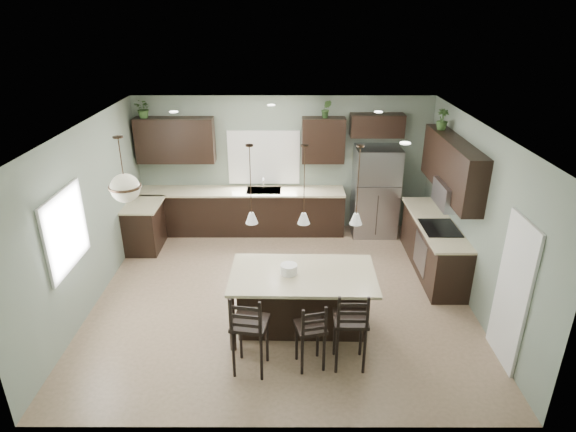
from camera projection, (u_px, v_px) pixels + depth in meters
The scene contains 33 objects.
ground at pixel (282, 295), 7.98m from camera, with size 6.00×6.00×0.00m, color #9E8466.
pantry_door at pixel (512, 293), 6.15m from camera, with size 0.04×0.82×2.04m, color white.
window_back at pixel (264, 157), 9.87m from camera, with size 1.35×0.02×1.00m, color white.
window_left at pixel (65, 231), 6.63m from camera, with size 0.02×1.10×1.00m, color white.
left_return_cabs at pixel (145, 227), 9.37m from camera, with size 0.60×0.90×0.90m, color black.
left_return_countertop at pixel (143, 205), 9.18m from camera, with size 0.66×0.96×0.04m, color beige.
back_lower_cabs at pixel (243, 212), 10.05m from camera, with size 4.20×0.60×0.90m, color black.
back_countertop at pixel (242, 191), 9.85m from camera, with size 4.20×0.66×0.04m, color beige.
sink_inset at pixel (264, 191), 9.84m from camera, with size 0.70×0.45×0.01m, color gray.
faucet at pixel (264, 184), 9.75m from camera, with size 0.02×0.02×0.28m, color silver.
back_upper_left at pixel (175, 140), 9.57m from camera, with size 1.55×0.34×0.90m, color black.
back_upper_right at pixel (323, 140), 9.57m from camera, with size 0.85×0.34×0.90m, color black.
fridge_header at pixel (377, 125), 9.45m from camera, with size 1.05×0.34×0.45m, color black.
right_lower_cabs at pixel (433, 246), 8.60m from camera, with size 0.60×2.35×0.90m, color black.
right_countertop at pixel (435, 223), 8.41m from camera, with size 0.66×2.35×0.04m, color beige.
cooktop at pixel (440, 228), 8.15m from camera, with size 0.58×0.75×0.02m, color black.
wall_oven_front at pixel (420, 254), 8.35m from camera, with size 0.01×0.72×0.60m, color gray.
right_upper_cabs at pixel (452, 166), 8.00m from camera, with size 0.34×2.35×0.90m, color black.
microwave at pixel (451, 195), 7.91m from camera, with size 0.40×0.75×0.40m, color gray.
refrigerator at pixel (375, 191), 9.83m from camera, with size 0.90×0.74×1.85m, color gray.
kitchen_island at pixel (303, 301), 6.97m from camera, with size 2.06×1.17×0.92m, color black.
serving_dish at pixel (289, 269), 6.77m from camera, with size 0.24×0.24×0.14m, color white.
bar_stool_left at pixel (250, 331), 6.11m from camera, with size 0.44×0.44×1.19m, color black.
bar_stool_center at pixel (310, 334), 6.22m from camera, with size 0.37×0.37×1.00m, color black.
bar_stool_right at pixel (350, 327), 6.21m from camera, with size 0.43×0.43×1.17m, color black.
pendant_left at pixel (251, 185), 6.28m from camera, with size 0.17×0.17×1.10m, color white, non-canonical shape.
pendant_center at pixel (304, 185), 6.26m from camera, with size 0.17×0.17×1.10m, color white, non-canonical shape.
pendant_right at pixel (358, 186), 6.25m from camera, with size 0.17×0.17×1.10m, color silver, non-canonical shape.
chandelier at pixel (122, 170), 6.64m from camera, with size 0.45×0.45×0.96m, color beige, non-canonical shape.
plant_back_left at pixel (144, 109), 9.30m from camera, with size 0.33×0.29×0.37m, color #315224.
plant_back_right at pixel (326, 109), 9.29m from camera, with size 0.19×0.16×0.35m, color #2B4A20.
plant_right_wall at pixel (442, 119), 8.40m from camera, with size 0.20×0.20×0.36m, color #325425.
room_shell at pixel (281, 199), 7.31m from camera, with size 6.00×6.00×6.00m.
Camera 1 is at (0.11, -6.80, 4.38)m, focal length 30.00 mm.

